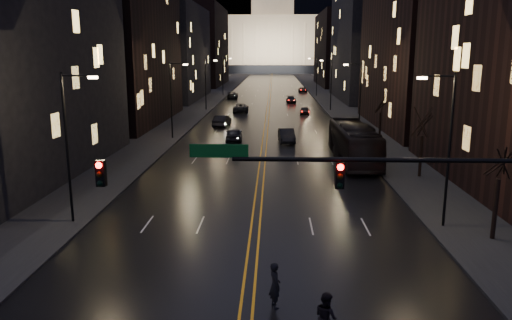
# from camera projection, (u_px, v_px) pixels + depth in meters

# --- Properties ---
(ground) EXTENTS (900.00, 900.00, 0.00)m
(ground) POSITION_uv_depth(u_px,v_px,m) (246.00, 311.00, 19.86)
(ground) COLOR black
(ground) RESTS_ON ground
(road) EXTENTS (20.00, 320.00, 0.02)m
(road) POSITION_uv_depth(u_px,v_px,m) (270.00, 87.00, 146.84)
(road) COLOR black
(road) RESTS_ON ground
(sidewalk_left) EXTENTS (8.00, 320.00, 0.16)m
(sidewalk_left) POSITION_uv_depth(u_px,v_px,m) (223.00, 87.00, 147.32)
(sidewalk_left) COLOR black
(sidewalk_left) RESTS_ON ground
(sidewalk_right) EXTENTS (8.00, 320.00, 0.16)m
(sidewalk_right) POSITION_uv_depth(u_px,v_px,m) (318.00, 87.00, 146.34)
(sidewalk_right) COLOR black
(sidewalk_right) RESTS_ON ground
(center_line) EXTENTS (0.62, 320.00, 0.01)m
(center_line) POSITION_uv_depth(u_px,v_px,m) (270.00, 87.00, 146.84)
(center_line) COLOR orange
(center_line) RESTS_ON road
(building_left_mid) EXTENTS (12.00, 30.00, 28.00)m
(building_left_mid) POSITION_uv_depth(u_px,v_px,m) (119.00, 24.00, 70.38)
(building_left_mid) COLOR black
(building_left_mid) RESTS_ON ground
(building_left_far) EXTENTS (12.00, 34.00, 20.00)m
(building_left_far) POSITION_uv_depth(u_px,v_px,m) (173.00, 53.00, 108.35)
(building_left_far) COLOR black
(building_left_far) RESTS_ON ground
(building_left_dist) EXTENTS (12.00, 40.00, 24.00)m
(building_left_dist) POSITION_uv_depth(u_px,v_px,m) (203.00, 46.00, 154.81)
(building_left_dist) COLOR black
(building_left_dist) RESTS_ON ground
(building_right_mid) EXTENTS (12.00, 34.00, 26.00)m
(building_right_mid) POSITION_uv_depth(u_px,v_px,m) (368.00, 38.00, 106.25)
(building_right_mid) COLOR black
(building_right_mid) RESTS_ON ground
(building_right_dist) EXTENTS (12.00, 40.00, 22.00)m
(building_right_dist) POSITION_uv_depth(u_px,v_px,m) (339.00, 49.00, 153.56)
(building_right_dist) COLOR black
(building_right_dist) RESTS_ON ground
(capitol) EXTENTS (90.00, 50.00, 58.50)m
(capitol) POSITION_uv_depth(u_px,v_px,m) (272.00, 39.00, 260.44)
(capitol) COLOR black
(capitol) RESTS_ON ground
(traffic_signal) EXTENTS (17.29, 0.45, 7.00)m
(traffic_signal) POSITION_uv_depth(u_px,v_px,m) (404.00, 189.00, 18.57)
(traffic_signal) COLOR black
(traffic_signal) RESTS_ON ground
(streetlamp_right_near) EXTENTS (2.13, 0.25, 9.00)m
(streetlamp_right_near) POSITION_uv_depth(u_px,v_px,m) (446.00, 143.00, 28.18)
(streetlamp_right_near) COLOR black
(streetlamp_right_near) RESTS_ON ground
(streetlamp_left_near) EXTENTS (2.13, 0.25, 9.00)m
(streetlamp_left_near) POSITION_uv_depth(u_px,v_px,m) (70.00, 140.00, 28.93)
(streetlamp_left_near) COLOR black
(streetlamp_left_near) RESTS_ON ground
(streetlamp_right_mid) EXTENTS (2.13, 0.25, 9.00)m
(streetlamp_right_mid) POSITION_uv_depth(u_px,v_px,m) (359.00, 97.00, 57.48)
(streetlamp_right_mid) COLOR black
(streetlamp_right_mid) RESTS_ON ground
(streetlamp_left_mid) EXTENTS (2.13, 0.25, 9.00)m
(streetlamp_left_mid) POSITION_uv_depth(u_px,v_px,m) (173.00, 96.00, 58.24)
(streetlamp_left_mid) COLOR black
(streetlamp_left_mid) RESTS_ON ground
(streetlamp_right_far) EXTENTS (2.13, 0.25, 9.00)m
(streetlamp_right_far) POSITION_uv_depth(u_px,v_px,m) (330.00, 82.00, 86.79)
(streetlamp_right_far) COLOR black
(streetlamp_right_far) RESTS_ON ground
(streetlamp_left_far) EXTENTS (2.13, 0.25, 9.00)m
(streetlamp_left_far) POSITION_uv_depth(u_px,v_px,m) (207.00, 81.00, 87.54)
(streetlamp_left_far) COLOR black
(streetlamp_left_far) RESTS_ON ground
(streetlamp_right_dist) EXTENTS (2.13, 0.25, 9.00)m
(streetlamp_right_dist) POSITION_uv_depth(u_px,v_px,m) (316.00, 74.00, 116.09)
(streetlamp_right_dist) COLOR black
(streetlamp_right_dist) RESTS_ON ground
(streetlamp_left_dist) EXTENTS (2.13, 0.25, 9.00)m
(streetlamp_left_dist) POSITION_uv_depth(u_px,v_px,m) (224.00, 74.00, 116.84)
(streetlamp_left_dist) COLOR black
(streetlamp_left_dist) RESTS_ON ground
(tree_right_near) EXTENTS (2.40, 2.40, 6.65)m
(tree_right_near) POSITION_uv_depth(u_px,v_px,m) (500.00, 160.00, 26.27)
(tree_right_near) COLOR black
(tree_right_near) RESTS_ON ground
(tree_right_mid) EXTENTS (2.40, 2.40, 6.65)m
(tree_right_mid) POSITION_uv_depth(u_px,v_px,m) (423.00, 123.00, 39.94)
(tree_right_mid) COLOR black
(tree_right_mid) RESTS_ON ground
(tree_right_far) EXTENTS (2.40, 2.40, 6.65)m
(tree_right_far) POSITION_uv_depth(u_px,v_px,m) (381.00, 103.00, 55.57)
(tree_right_far) COLOR black
(tree_right_far) RESTS_ON ground
(bus) EXTENTS (3.26, 13.11, 3.64)m
(bus) POSITION_uv_depth(u_px,v_px,m) (354.00, 143.00, 46.38)
(bus) COLOR black
(bus) RESTS_ON ground
(oncoming_car_a) EXTENTS (2.07, 4.70, 1.58)m
(oncoming_car_a) POSITION_uv_depth(u_px,v_px,m) (234.00, 134.00, 57.70)
(oncoming_car_a) COLOR black
(oncoming_car_a) RESTS_ON ground
(oncoming_car_b) EXTENTS (2.29, 5.07, 1.61)m
(oncoming_car_b) POSITION_uv_depth(u_px,v_px,m) (222.00, 121.00, 68.93)
(oncoming_car_b) COLOR black
(oncoming_car_b) RESTS_ON ground
(oncoming_car_c) EXTENTS (2.72, 5.60, 1.54)m
(oncoming_car_c) POSITION_uv_depth(u_px,v_px,m) (241.00, 108.00, 85.49)
(oncoming_car_c) COLOR black
(oncoming_car_c) RESTS_ON ground
(oncoming_car_d) EXTENTS (2.49, 5.69, 1.63)m
(oncoming_car_d) POSITION_uv_depth(u_px,v_px,m) (232.00, 95.00, 110.96)
(oncoming_car_d) COLOR black
(oncoming_car_d) RESTS_ON ground
(receding_car_a) EXTENTS (2.01, 4.89, 1.58)m
(receding_car_a) POSITION_uv_depth(u_px,v_px,m) (286.00, 136.00, 56.90)
(receding_car_a) COLOR black
(receding_car_a) RESTS_ON ground
(receding_car_b) EXTENTS (1.79, 3.90, 1.30)m
(receding_car_b) POSITION_uv_depth(u_px,v_px,m) (305.00, 111.00, 82.23)
(receding_car_b) COLOR black
(receding_car_b) RESTS_ON ground
(receding_car_c) EXTENTS (2.02, 4.59, 1.31)m
(receding_car_c) POSITION_uv_depth(u_px,v_px,m) (291.00, 100.00, 101.38)
(receding_car_c) COLOR black
(receding_car_c) RESTS_ON ground
(receding_car_d) EXTENTS (2.17, 4.58, 1.26)m
(receding_car_d) POSITION_uv_depth(u_px,v_px,m) (303.00, 90.00, 128.89)
(receding_car_d) COLOR black
(receding_car_d) RESTS_ON ground
(pedestrian_a) EXTENTS (0.68, 0.82, 1.92)m
(pedestrian_a) POSITION_uv_depth(u_px,v_px,m) (275.00, 285.00, 19.95)
(pedestrian_a) COLOR black
(pedestrian_a) RESTS_ON ground
(pedestrian_b) EXTENTS (0.89, 1.04, 1.87)m
(pedestrian_b) POSITION_uv_depth(u_px,v_px,m) (326.00, 317.00, 17.61)
(pedestrian_b) COLOR black
(pedestrian_b) RESTS_ON ground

